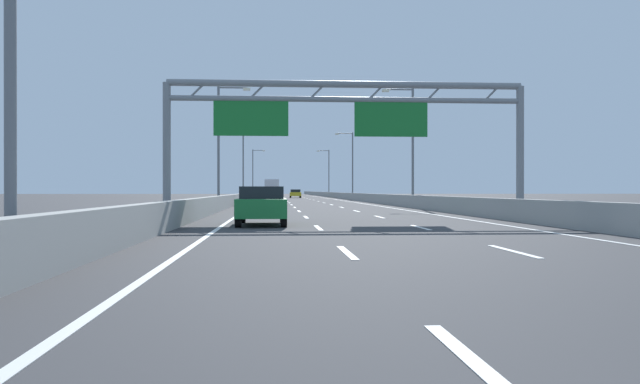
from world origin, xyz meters
The scene contains 52 objects.
ground_plane centered at (0.00, 100.00, 0.00)m, with size 260.00×260.00×0.00m, color #38383A.
lane_dash_left_0 centered at (-1.80, 3.50, 0.01)m, with size 0.16×3.00×0.01m, color white.
lane_dash_left_1 centered at (-1.80, 12.50, 0.01)m, with size 0.16×3.00×0.01m, color white.
lane_dash_left_2 centered at (-1.80, 21.50, 0.01)m, with size 0.16×3.00×0.01m, color white.
lane_dash_left_3 centered at (-1.80, 30.50, 0.01)m, with size 0.16×3.00×0.01m, color white.
lane_dash_left_4 centered at (-1.80, 39.50, 0.01)m, with size 0.16×3.00×0.01m, color white.
lane_dash_left_5 centered at (-1.80, 48.50, 0.01)m, with size 0.16×3.00×0.01m, color white.
lane_dash_left_6 centered at (-1.80, 57.50, 0.01)m, with size 0.16×3.00×0.01m, color white.
lane_dash_left_7 centered at (-1.80, 66.50, 0.01)m, with size 0.16×3.00×0.01m, color white.
lane_dash_left_8 centered at (-1.80, 75.50, 0.01)m, with size 0.16×3.00×0.01m, color white.
lane_dash_left_9 centered at (-1.80, 84.50, 0.01)m, with size 0.16×3.00×0.01m, color white.
lane_dash_left_10 centered at (-1.80, 93.50, 0.01)m, with size 0.16×3.00×0.01m, color white.
lane_dash_left_11 centered at (-1.80, 102.50, 0.01)m, with size 0.16×3.00×0.01m, color white.
lane_dash_left_12 centered at (-1.80, 111.50, 0.01)m, with size 0.16×3.00×0.01m, color white.
lane_dash_left_13 centered at (-1.80, 120.50, 0.01)m, with size 0.16×3.00×0.01m, color white.
lane_dash_left_14 centered at (-1.80, 129.50, 0.01)m, with size 0.16×3.00×0.01m, color white.
lane_dash_left_15 centered at (-1.80, 138.50, 0.01)m, with size 0.16×3.00×0.01m, color white.
lane_dash_left_16 centered at (-1.80, 147.50, 0.01)m, with size 0.16×3.00×0.01m, color white.
lane_dash_left_17 centered at (-1.80, 156.50, 0.01)m, with size 0.16×3.00×0.01m, color white.
lane_dash_right_1 centered at (1.80, 12.50, 0.01)m, with size 0.16×3.00×0.01m, color white.
lane_dash_right_2 centered at (1.80, 21.50, 0.01)m, with size 0.16×3.00×0.01m, color white.
lane_dash_right_3 centered at (1.80, 30.50, 0.01)m, with size 0.16×3.00×0.01m, color white.
lane_dash_right_4 centered at (1.80, 39.50, 0.01)m, with size 0.16×3.00×0.01m, color white.
lane_dash_right_5 centered at (1.80, 48.50, 0.01)m, with size 0.16×3.00×0.01m, color white.
lane_dash_right_6 centered at (1.80, 57.50, 0.01)m, with size 0.16×3.00×0.01m, color white.
lane_dash_right_7 centered at (1.80, 66.50, 0.01)m, with size 0.16×3.00×0.01m, color white.
lane_dash_right_8 centered at (1.80, 75.50, 0.01)m, with size 0.16×3.00×0.01m, color white.
lane_dash_right_9 centered at (1.80, 84.50, 0.01)m, with size 0.16×3.00×0.01m, color white.
lane_dash_right_10 centered at (1.80, 93.50, 0.01)m, with size 0.16×3.00×0.01m, color white.
lane_dash_right_11 centered at (1.80, 102.50, 0.01)m, with size 0.16×3.00×0.01m, color white.
lane_dash_right_12 centered at (1.80, 111.50, 0.01)m, with size 0.16×3.00×0.01m, color white.
lane_dash_right_13 centered at (1.80, 120.50, 0.01)m, with size 0.16×3.00×0.01m, color white.
lane_dash_right_14 centered at (1.80, 129.50, 0.01)m, with size 0.16×3.00×0.01m, color white.
lane_dash_right_15 centered at (1.80, 138.50, 0.01)m, with size 0.16×3.00×0.01m, color white.
lane_dash_right_16 centered at (1.80, 147.50, 0.01)m, with size 0.16×3.00×0.01m, color white.
lane_dash_right_17 centered at (1.80, 156.50, 0.01)m, with size 0.16×3.00×0.01m, color white.
edge_line_left centered at (-5.25, 88.00, 0.01)m, with size 0.16×176.00×0.01m, color white.
edge_line_right centered at (5.25, 88.00, 0.01)m, with size 0.16×176.00×0.01m, color white.
barrier_left centered at (-6.90, 110.00, 0.47)m, with size 0.45×220.00×0.95m.
barrier_right centered at (6.90, 110.00, 0.47)m, with size 0.45×220.00×0.95m.
sign_gantry centered at (-0.27, 28.78, 4.83)m, with size 16.74×0.36×6.36m.
streetlamp_left_mid centered at (-7.47, 50.42, 5.40)m, with size 2.58×0.28×9.50m.
streetlamp_right_mid centered at (7.47, 50.42, 5.40)m, with size 2.58×0.28×9.50m.
streetlamp_left_far centered at (-7.47, 90.88, 5.40)m, with size 2.58×0.28×9.50m.
streetlamp_right_far centered at (7.47, 90.88, 5.40)m, with size 2.58×0.28×9.50m.
streetlamp_left_distant centered at (-7.47, 131.34, 5.40)m, with size 2.58×0.28×9.50m.
streetlamp_right_distant centered at (7.47, 131.34, 5.40)m, with size 2.58×0.28×9.50m.
silver_car centered at (-3.54, 53.21, 0.73)m, with size 1.86×4.68×1.44m.
green_car centered at (-3.80, 23.64, 0.76)m, with size 1.83×4.41×1.46m.
yellow_car centered at (0.24, 110.99, 0.74)m, with size 1.90×4.15×1.44m.
black_car centered at (-3.42, 101.80, 0.77)m, with size 1.73×4.49×1.50m.
box_truck centered at (-3.80, 114.48, 1.71)m, with size 2.46×7.93×3.18m.
Camera 1 is at (-3.32, -1.25, 1.32)m, focal length 36.81 mm.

